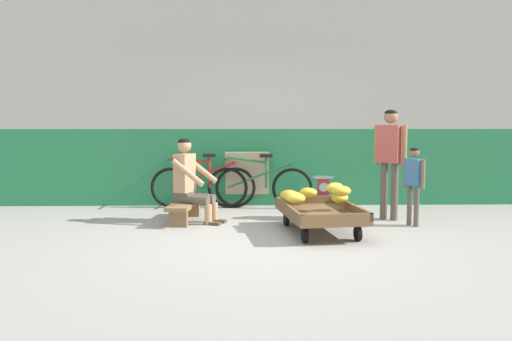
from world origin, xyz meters
name	(u,v)px	position (x,y,z in m)	size (l,w,h in m)	color
ground_plane	(267,244)	(0.00, 0.00, 0.00)	(80.00, 80.00, 0.00)	#A39E93
back_wall	(259,100)	(0.00, 2.91, 1.70)	(16.00, 0.30, 3.40)	#287F4C
banana_cart	(320,214)	(0.68, 0.59, 0.24)	(1.02, 1.54, 0.36)	brown
banana_pile	(314,194)	(0.63, 0.75, 0.46)	(0.91, 1.09, 0.27)	gold
low_bench	(185,207)	(-1.06, 1.40, 0.20)	(0.44, 1.13, 0.27)	olive
vendor_seated	(190,181)	(-0.98, 1.36, 0.57)	(0.74, 0.62, 1.14)	tan
plastic_crate	(323,208)	(0.86, 1.58, 0.15)	(0.36, 0.28, 0.30)	#234CA8
weighing_scale	(323,187)	(0.86, 1.58, 0.45)	(0.30, 0.30, 0.29)	#28282D
bicycle_near_left	(203,186)	(-0.90, 2.56, 0.35)	(1.66, 0.48, 0.86)	black
bicycle_far_left	(259,186)	(-0.01, 2.48, 0.35)	(1.66, 0.48, 0.86)	black
sign_board	(247,179)	(-0.20, 2.71, 0.44)	(0.70, 0.23, 0.88)	#C6B289
customer_adult	(390,152)	(1.77, 1.47, 0.95)	(0.39, 0.36, 1.53)	brown
customer_child	(414,178)	(1.97, 1.01, 0.64)	(0.24, 0.27, 1.03)	brown
shopping_bag	(323,217)	(0.80, 1.06, 0.12)	(0.18, 0.12, 0.24)	#D13D4C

